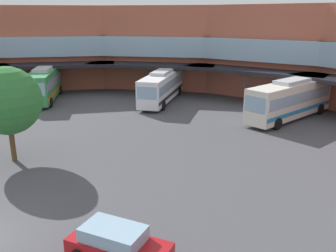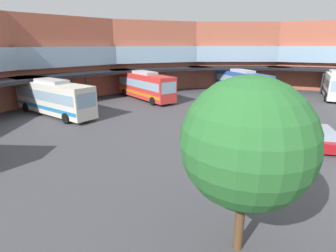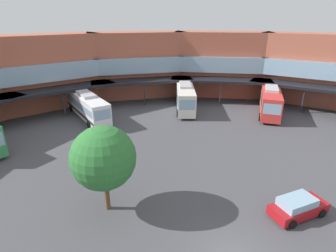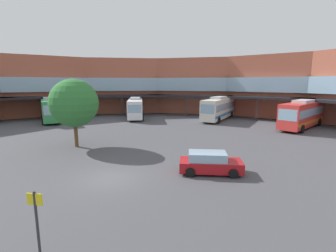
{
  "view_description": "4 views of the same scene",
  "coord_description": "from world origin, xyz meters",
  "views": [
    {
      "loc": [
        15.57,
        -7.09,
        10.03
      ],
      "look_at": [
        2.82,
        11.84,
        3.03
      ],
      "focal_mm": 38.75,
      "sensor_mm": 36.0,
      "label": 1
    },
    {
      "loc": [
        -16.25,
        6.04,
        7.73
      ],
      "look_at": [
        2.66,
        13.86,
        1.42
      ],
      "focal_mm": 28.64,
      "sensor_mm": 36.0,
      "label": 2
    },
    {
      "loc": [
        -6.83,
        -10.79,
        13.78
      ],
      "look_at": [
        -0.13,
        15.8,
        2.65
      ],
      "focal_mm": 28.98,
      "sensor_mm": 36.0,
      "label": 3
    },
    {
      "loc": [
        7.54,
        -14.37,
        6.4
      ],
      "look_at": [
        0.68,
        13.66,
        1.28
      ],
      "focal_mm": 26.3,
      "sensor_mm": 36.0,
      "label": 4
    }
  ],
  "objects": [
    {
      "name": "parked_car",
      "position": [
        6.44,
        2.64,
        0.74
      ],
      "size": [
        4.63,
        2.55,
        1.53
      ],
      "rotation": [
        0.0,
        0.0,
        0.16
      ],
      "color": "#A51419",
      "rests_on": "ground"
    },
    {
      "name": "bus_4",
      "position": [
        27.28,
        11.48,
        1.94
      ],
      "size": [
        10.88,
        10.01,
        3.84
      ],
      "rotation": [
        0.0,
        0.0,
        3.86
      ],
      "color": "#2D519E",
      "rests_on": "ground"
    },
    {
      "name": "bus_2",
      "position": [
        17.78,
        23.66,
        2.02
      ],
      "size": [
        8.18,
        11.18,
        4.0
      ],
      "rotation": [
        0.0,
        0.0,
        4.17
      ],
      "color": "red",
      "rests_on": "ground"
    },
    {
      "name": "station_building",
      "position": [
        0.0,
        21.32,
        5.67
      ],
      "size": [
        83.39,
        50.31,
        11.28
      ],
      "color": "#AD5942",
      "rests_on": "ground"
    },
    {
      "name": "plaza_tree",
      "position": [
        -7.14,
        6.84,
        4.41
      ],
      "size": [
        4.72,
        4.72,
        6.78
      ],
      "color": "brown",
      "rests_on": "ground"
    },
    {
      "name": "bus_1",
      "position": [
        29.55,
        -1.58,
        2.02
      ],
      "size": [
        10.66,
        3.1,
        3.99
      ],
      "rotation": [
        0.0,
        0.0,
        3.1
      ],
      "color": "silver",
      "rests_on": "ground"
    },
    {
      "name": "bus_6",
      "position": [
        5.99,
        28.98,
        2.03
      ],
      "size": [
        5.42,
        12.16,
        4.01
      ],
      "rotation": [
        0.0,
        0.0,
        4.46
      ],
      "color": "silver",
      "rests_on": "ground"
    }
  ]
}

